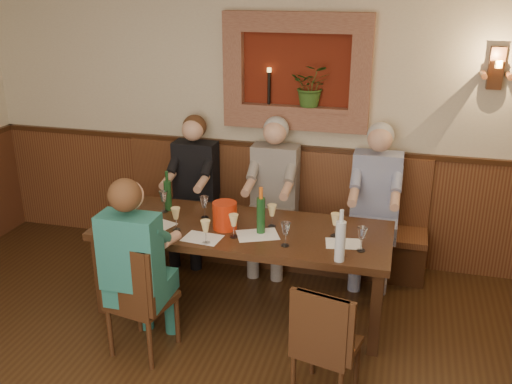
# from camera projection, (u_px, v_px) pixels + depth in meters

# --- Properties ---
(room_shell) EXTENTS (6.04, 6.04, 2.82)m
(room_shell) POSITION_uv_depth(u_px,v_px,m) (127.00, 160.00, 2.57)
(room_shell) COLOR beige
(room_shell) RESTS_ON ground
(wall_niche) EXTENTS (1.36, 0.30, 1.06)m
(wall_niche) POSITION_uv_depth(u_px,v_px,m) (300.00, 77.00, 5.21)
(wall_niche) COLOR #611C0D
(wall_niche) RESTS_ON ground
(wall_sconce) EXTENTS (0.25, 0.20, 0.35)m
(wall_sconce) POSITION_uv_depth(u_px,v_px,m) (496.00, 69.00, 4.75)
(wall_sconce) COLOR #4F2716
(wall_sconce) RESTS_ON ground
(dining_table) EXTENTS (2.40, 0.90, 0.75)m
(dining_table) POSITION_uv_depth(u_px,v_px,m) (243.00, 236.00, 4.67)
(dining_table) COLOR #321D0F
(dining_table) RESTS_ON ground
(bench) EXTENTS (3.00, 0.45, 1.11)m
(bench) POSITION_uv_depth(u_px,v_px,m) (269.00, 228.00, 5.65)
(bench) COLOR #381E0F
(bench) RESTS_ON ground
(chair_near_left) EXTENTS (0.49, 0.49, 0.94)m
(chair_near_left) POSITION_uv_depth(u_px,v_px,m) (142.00, 319.00, 4.25)
(chair_near_left) COLOR #321D0F
(chair_near_left) RESTS_ON ground
(chair_near_right) EXTENTS (0.46, 0.46, 0.86)m
(chair_near_right) POSITION_uv_depth(u_px,v_px,m) (325.00, 365.00, 3.78)
(chair_near_right) COLOR #321D0F
(chair_near_right) RESTS_ON ground
(person_bench_left) EXTENTS (0.42, 0.52, 1.43)m
(person_bench_left) POSITION_uv_depth(u_px,v_px,m) (194.00, 200.00, 5.64)
(person_bench_left) COLOR black
(person_bench_left) RESTS_ON ground
(person_bench_mid) EXTENTS (0.44, 0.54, 1.46)m
(person_bench_mid) POSITION_uv_depth(u_px,v_px,m) (273.00, 207.00, 5.44)
(person_bench_mid) COLOR #56524F
(person_bench_mid) RESTS_ON ground
(person_bench_right) EXTENTS (0.44, 0.54, 1.47)m
(person_bench_right) POSITION_uv_depth(u_px,v_px,m) (374.00, 217.00, 5.21)
(person_bench_right) COLOR navy
(person_bench_right) RESTS_ON ground
(person_chair_front) EXTENTS (0.42, 0.51, 1.42)m
(person_chair_front) POSITION_uv_depth(u_px,v_px,m) (139.00, 282.00, 4.14)
(person_chair_front) COLOR navy
(person_chair_front) RESTS_ON ground
(spittoon_bucket) EXTENTS (0.24, 0.24, 0.22)m
(spittoon_bucket) POSITION_uv_depth(u_px,v_px,m) (225.00, 215.00, 4.59)
(spittoon_bucket) COLOR red
(spittoon_bucket) RESTS_ON dining_table
(wine_bottle_green_a) EXTENTS (0.08, 0.08, 0.38)m
(wine_bottle_green_a) POSITION_uv_depth(u_px,v_px,m) (261.00, 214.00, 4.50)
(wine_bottle_green_a) COLOR #19471E
(wine_bottle_green_a) RESTS_ON dining_table
(wine_bottle_green_b) EXTENTS (0.07, 0.07, 0.36)m
(wine_bottle_green_b) POSITION_uv_depth(u_px,v_px,m) (168.00, 194.00, 4.95)
(wine_bottle_green_b) COLOR #19471E
(wine_bottle_green_b) RESTS_ON dining_table
(water_bottle) EXTENTS (0.08, 0.08, 0.39)m
(water_bottle) POSITION_uv_depth(u_px,v_px,m) (340.00, 240.00, 4.05)
(water_bottle) COLOR silver
(water_bottle) RESTS_ON dining_table
(tasting_sheet_a) EXTENTS (0.38, 0.32, 0.00)m
(tasting_sheet_a) POSITION_uv_depth(u_px,v_px,m) (154.00, 224.00, 4.71)
(tasting_sheet_a) COLOR white
(tasting_sheet_a) RESTS_ON dining_table
(tasting_sheet_b) EXTENTS (0.39, 0.34, 0.00)m
(tasting_sheet_b) POSITION_uv_depth(u_px,v_px,m) (258.00, 235.00, 4.51)
(tasting_sheet_b) COLOR white
(tasting_sheet_b) RESTS_ON dining_table
(tasting_sheet_c) EXTENTS (0.30, 0.24, 0.00)m
(tasting_sheet_c) POSITION_uv_depth(u_px,v_px,m) (343.00, 244.00, 4.36)
(tasting_sheet_c) COLOR white
(tasting_sheet_c) RESTS_ON dining_table
(tasting_sheet_d) EXTENTS (0.31, 0.23, 0.00)m
(tasting_sheet_d) POSITION_uv_depth(u_px,v_px,m) (202.00, 238.00, 4.45)
(tasting_sheet_d) COLOR white
(tasting_sheet_d) RESTS_ON dining_table
(wine_glass_0) EXTENTS (0.08, 0.08, 0.19)m
(wine_glass_0) POSITION_uv_depth(u_px,v_px,m) (362.00, 239.00, 4.21)
(wine_glass_0) COLOR white
(wine_glass_0) RESTS_ON dining_table
(wine_glass_1) EXTENTS (0.08, 0.08, 0.19)m
(wine_glass_1) POSITION_uv_depth(u_px,v_px,m) (204.00, 207.00, 4.80)
(wine_glass_1) COLOR white
(wine_glass_1) RESTS_ON dining_table
(wine_glass_2) EXTENTS (0.08, 0.08, 0.19)m
(wine_glass_2) POSITION_uv_depth(u_px,v_px,m) (133.00, 211.00, 4.72)
(wine_glass_2) COLOR #FAE195
(wine_glass_2) RESTS_ON dining_table
(wine_glass_3) EXTENTS (0.08, 0.08, 0.19)m
(wine_glass_3) POSITION_uv_depth(u_px,v_px,m) (272.00, 216.00, 4.63)
(wine_glass_3) COLOR #FAE195
(wine_glass_3) RESTS_ON dining_table
(wine_glass_4) EXTENTS (0.08, 0.08, 0.19)m
(wine_glass_4) POSITION_uv_depth(u_px,v_px,m) (234.00, 226.00, 4.44)
(wine_glass_4) COLOR #FAE195
(wine_glass_4) RESTS_ON dining_table
(wine_glass_5) EXTENTS (0.08, 0.08, 0.19)m
(wine_glass_5) POSITION_uv_depth(u_px,v_px,m) (164.00, 202.00, 4.92)
(wine_glass_5) COLOR white
(wine_glass_5) RESTS_ON dining_table
(wine_glass_6) EXTENTS (0.08, 0.08, 0.19)m
(wine_glass_6) POSITION_uv_depth(u_px,v_px,m) (206.00, 232.00, 4.34)
(wine_glass_6) COLOR #FAE195
(wine_glass_6) RESTS_ON dining_table
(wine_glass_7) EXTENTS (0.08, 0.08, 0.19)m
(wine_glass_7) POSITION_uv_depth(u_px,v_px,m) (176.00, 219.00, 4.57)
(wine_glass_7) COLOR #FAE195
(wine_glass_7) RESTS_ON dining_table
(wine_glass_8) EXTENTS (0.08, 0.08, 0.19)m
(wine_glass_8) POSITION_uv_depth(u_px,v_px,m) (285.00, 234.00, 4.30)
(wine_glass_8) COLOR white
(wine_glass_8) RESTS_ON dining_table
(wine_glass_9) EXTENTS (0.08, 0.08, 0.19)m
(wine_glass_9) POSITION_uv_depth(u_px,v_px,m) (335.00, 225.00, 4.46)
(wine_glass_9) COLOR #FAE195
(wine_glass_9) RESTS_ON dining_table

